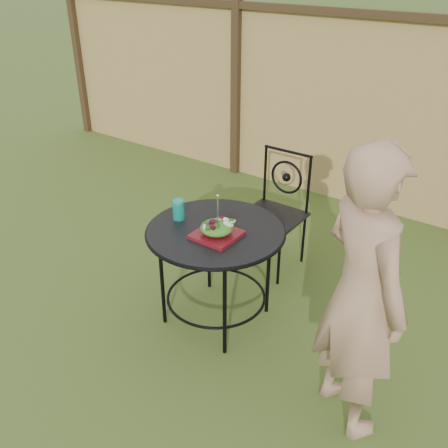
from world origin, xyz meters
name	(u,v)px	position (x,y,z in m)	size (l,w,h in m)	color
ground	(215,302)	(0.00, 0.00, 0.00)	(60.00, 60.00, 0.00)	#2A4215
fence	(349,110)	(0.00, 2.19, 0.95)	(8.00, 0.12, 1.90)	tan
patio_table	(216,247)	(0.11, -0.13, 0.59)	(0.92, 0.92, 0.72)	black
patio_chair	(275,208)	(0.07, 0.73, 0.50)	(0.46, 0.46, 0.95)	black
diner	(361,296)	(1.20, -0.37, 0.81)	(0.59, 0.39, 1.63)	#A0785B
salad_plate	(217,235)	(0.17, -0.20, 0.74)	(0.27, 0.27, 0.02)	#4D0B14
salad	(217,228)	(0.17, -0.20, 0.79)	(0.21, 0.21, 0.08)	#235614
fork	(218,210)	(0.18, -0.20, 0.92)	(0.01, 0.01, 0.18)	silver
drinking_glass	(179,210)	(-0.18, -0.16, 0.79)	(0.08, 0.08, 0.14)	#0B8773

